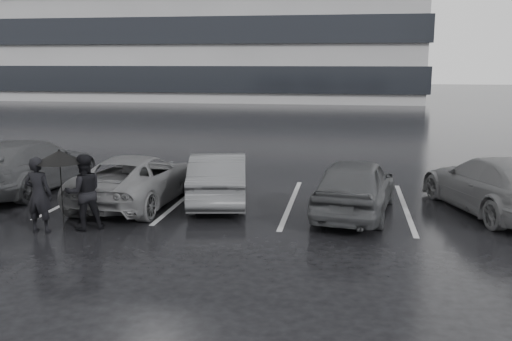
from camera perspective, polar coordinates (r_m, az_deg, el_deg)
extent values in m
plane|color=black|center=(12.11, -0.52, -6.02)|extent=(160.00, 160.00, 0.00)
cube|color=black|center=(64.08, -12.91, 9.28)|extent=(60.60, 25.60, 2.20)
cube|color=black|center=(64.11, -13.07, 12.86)|extent=(60.60, 25.60, 2.20)
imported|color=black|center=(13.39, 9.87, -1.54)|extent=(2.18, 4.16, 1.35)
imported|color=#2C2C2F|center=(14.34, -3.74, -0.73)|extent=(2.03, 4.04, 1.27)
imported|color=#444446|center=(14.57, -11.84, -0.84)|extent=(2.25, 4.52, 1.23)
imported|color=black|center=(16.85, -21.84, 0.51)|extent=(2.26, 5.00, 1.42)
imported|color=#444446|center=(14.47, 22.82, -1.32)|extent=(3.21, 4.98, 1.34)
imported|color=black|center=(12.65, -20.92, -2.26)|extent=(0.59, 0.39, 1.60)
imported|color=black|center=(12.54, -16.84, -2.08)|extent=(0.99, 0.95, 1.61)
cylinder|color=black|center=(12.69, -18.83, -2.37)|extent=(0.02, 0.02, 1.48)
cone|color=black|center=(12.53, -19.06, 1.33)|extent=(1.02, 1.02, 0.26)
sphere|color=black|center=(12.52, -19.09, 1.92)|extent=(0.05, 0.05, 0.05)
cube|color=#A1A0A3|center=(15.95, -16.94, -2.33)|extent=(0.12, 5.00, 0.00)
cube|color=#A1A0A3|center=(14.94, -7.23, -2.81)|extent=(0.12, 5.00, 0.00)
cube|color=#A1A0A3|center=(14.42, 3.52, -3.25)|extent=(0.12, 5.00, 0.00)
cube|color=#A1A0A3|center=(14.42, 14.68, -3.59)|extent=(0.12, 5.00, 0.00)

